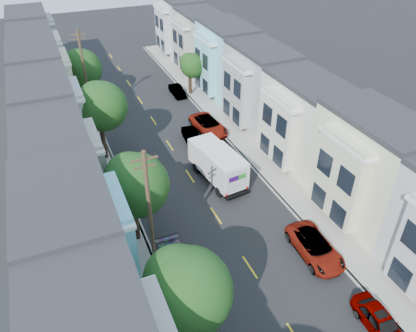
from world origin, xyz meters
TOP-DOWN VIEW (x-y plane):
  - ground at (0.00, 0.00)m, footprint 160.00×160.00m
  - road_slab at (0.00, 15.00)m, footprint 12.00×70.00m
  - curb_left at (-6.05, 15.00)m, footprint 0.30×70.00m
  - curb_right at (6.05, 15.00)m, footprint 0.30×70.00m
  - sidewalk_left at (-7.35, 15.00)m, footprint 2.60×70.00m
  - sidewalk_right at (7.35, 15.00)m, footprint 2.60×70.00m
  - centerline at (0.00, 15.00)m, footprint 0.12×70.00m
  - townhouse_row_left at (-11.15, 15.00)m, footprint 5.00×70.00m
  - townhouse_row_right at (11.15, 15.00)m, footprint 5.00×70.00m
  - tree_b at (-6.30, -4.35)m, footprint 4.70×4.70m
  - tree_c at (-6.30, 5.89)m, footprint 4.70×4.70m
  - tree_d at (-6.30, 18.19)m, footprint 4.70×4.70m
  - tree_e at (-6.30, 31.81)m, footprint 4.70×4.70m
  - tree_far_r at (6.89, 29.29)m, footprint 3.10×3.10m
  - utility_pole_near at (-6.30, 2.00)m, footprint 1.60×0.26m
  - utility_pole_far at (-6.30, 28.00)m, footprint 1.60×0.26m
  - fedex_truck at (2.16, 10.57)m, footprint 2.56×6.66m
  - lead_sedan at (2.37, 17.78)m, footprint 1.75×3.96m
  - parked_left_c at (-4.90, 1.20)m, footprint 2.16×5.10m
  - parked_left_d at (-4.90, 11.00)m, footprint 1.86×4.33m
  - parked_right_a at (4.90, -7.38)m, footprint 1.94×4.44m
  - parked_right_b at (4.90, -0.73)m, footprint 2.67×5.37m
  - parked_right_c at (4.90, 19.22)m, footprint 3.07×5.76m
  - parked_right_d at (4.90, 29.60)m, footprint 1.35×3.72m

SIDE VIEW (x-z plane):
  - ground at x=0.00m, z-range 0.00..0.00m
  - centerline at x=0.00m, z-range -0.01..0.01m
  - townhouse_row_left at x=-11.15m, z-range -4.25..4.25m
  - townhouse_row_right at x=11.15m, z-range -4.25..4.25m
  - road_slab at x=0.00m, z-range 0.00..0.02m
  - curb_left at x=-6.05m, z-range 0.00..0.15m
  - curb_right at x=6.05m, z-range 0.00..0.15m
  - sidewalk_left at x=-7.35m, z-range 0.00..0.15m
  - sidewalk_right at x=7.35m, z-range 0.00..0.15m
  - parked_right_d at x=4.90m, z-range 0.00..1.24m
  - lead_sedan at x=2.37m, z-range 0.00..1.28m
  - parked_left_d at x=-4.90m, z-range 0.00..1.38m
  - parked_right_a at x=4.90m, z-range 0.00..1.41m
  - parked_right_b at x=4.90m, z-range 0.00..1.46m
  - parked_left_c at x=-4.90m, z-range 0.00..1.53m
  - parked_right_c at x=4.90m, z-range 0.00..1.54m
  - fedex_truck at x=2.16m, z-range 0.19..3.38m
  - tree_far_r at x=6.89m, z-range 1.09..6.47m
  - tree_e at x=-6.30m, z-range 1.04..7.85m
  - tree_c at x=-6.30m, z-range 1.32..8.70m
  - utility_pole_near at x=-6.30m, z-range 0.15..10.15m
  - utility_pole_far at x=-6.30m, z-range 0.15..10.15m
  - tree_b at x=-6.30m, z-range 1.53..9.33m
  - tree_d at x=-6.30m, z-range 1.61..9.57m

